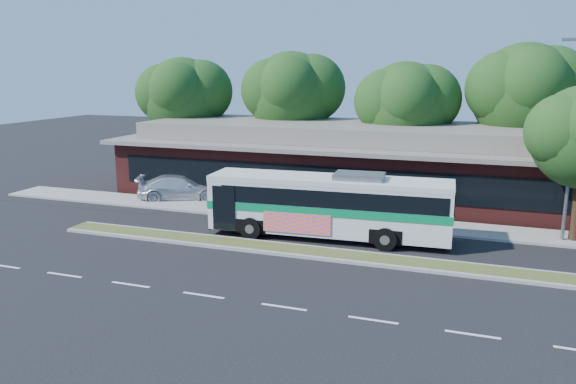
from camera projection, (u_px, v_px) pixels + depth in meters
name	position (u px, v px, depth m)	size (l,w,h in m)	color
ground	(325.00, 260.00, 23.30)	(120.00, 120.00, 0.00)	black
median_strip	(328.00, 254.00, 23.84)	(26.00, 1.10, 0.15)	#3D4E21
sidewalk	(358.00, 220.00, 29.19)	(44.00, 2.60, 0.12)	gray
parking_lot	(111.00, 185.00, 38.35)	(14.00, 12.00, 0.01)	black
plaza_building	(382.00, 162.00, 34.82)	(33.20, 11.20, 4.45)	#531C1A
lamp_post	(572.00, 136.00, 24.69)	(0.93, 0.18, 9.07)	slate
tree_bg_a	(189.00, 96.00, 40.72)	(6.47, 5.80, 8.63)	black
tree_bg_b	(298.00, 93.00, 38.99)	(6.69, 6.00, 9.00)	black
tree_bg_c	(412.00, 104.00, 35.60)	(6.24, 5.60, 8.26)	black
tree_bg_d	(532.00, 92.00, 34.07)	(6.91, 6.20, 9.37)	black
transit_bus	(330.00, 202.00, 26.02)	(11.35, 3.09, 3.15)	silver
sedan	(181.00, 188.00, 33.98)	(2.09, 5.13, 1.49)	silver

